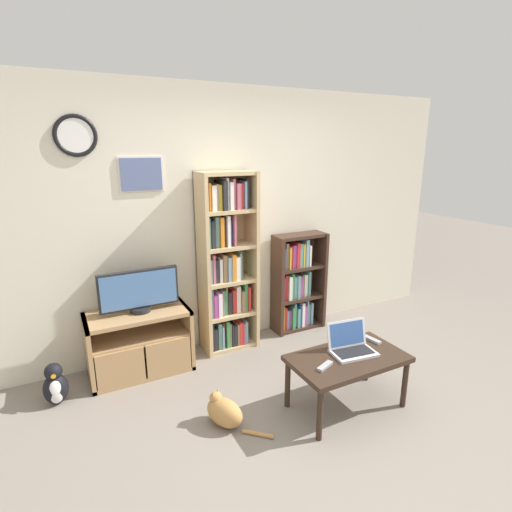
{
  "coord_description": "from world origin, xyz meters",
  "views": [
    {
      "loc": [
        -1.54,
        -1.84,
        2.02
      ],
      "look_at": [
        -0.06,
        1.01,
        1.14
      ],
      "focal_mm": 28.0,
      "sensor_mm": 36.0,
      "label": 1
    }
  ],
  "objects_px": {
    "television": "(139,291)",
    "cat": "(224,411)",
    "bookshelf_short": "(296,284)",
    "penguin_figurine": "(55,386)",
    "bookshelf_tall": "(225,266)",
    "remote_far_from_laptop": "(372,340)",
    "tv_stand": "(140,342)",
    "remote_near_laptop": "(325,366)",
    "coffee_table": "(348,362)",
    "laptop": "(351,345)"
  },
  "relations": [
    {
      "from": "television",
      "to": "remote_far_from_laptop",
      "type": "distance_m",
      "value": 2.06
    },
    {
      "from": "remote_near_laptop",
      "to": "laptop",
      "type": "bearing_deg",
      "value": -94.9
    },
    {
      "from": "tv_stand",
      "to": "bookshelf_short",
      "type": "distance_m",
      "value": 1.79
    },
    {
      "from": "bookshelf_short",
      "to": "penguin_figurine",
      "type": "relative_size",
      "value": 3.11
    },
    {
      "from": "tv_stand",
      "to": "remote_near_laptop",
      "type": "relative_size",
      "value": 5.5
    },
    {
      "from": "television",
      "to": "bookshelf_tall",
      "type": "relative_size",
      "value": 0.39
    },
    {
      "from": "bookshelf_short",
      "to": "remote_near_laptop",
      "type": "bearing_deg",
      "value": -115.09
    },
    {
      "from": "coffee_table",
      "to": "penguin_figurine",
      "type": "xyz_separation_m",
      "value": [
        -2.06,
        1.11,
        -0.23
      ]
    },
    {
      "from": "coffee_table",
      "to": "remote_near_laptop",
      "type": "distance_m",
      "value": 0.27
    },
    {
      "from": "coffee_table",
      "to": "cat",
      "type": "xyz_separation_m",
      "value": [
        -0.95,
        0.25,
        -0.28
      ]
    },
    {
      "from": "remote_near_laptop",
      "to": "television",
      "type": "bearing_deg",
      "value": 16.26
    },
    {
      "from": "bookshelf_short",
      "to": "cat",
      "type": "relative_size",
      "value": 2.22
    },
    {
      "from": "bookshelf_tall",
      "to": "bookshelf_short",
      "type": "bearing_deg",
      "value": 2.17
    },
    {
      "from": "tv_stand",
      "to": "cat",
      "type": "relative_size",
      "value": 1.83
    },
    {
      "from": "bookshelf_short",
      "to": "remote_near_laptop",
      "type": "relative_size",
      "value": 6.69
    },
    {
      "from": "television",
      "to": "laptop",
      "type": "xyz_separation_m",
      "value": [
        1.38,
        -1.24,
        -0.28
      ]
    },
    {
      "from": "bookshelf_short",
      "to": "cat",
      "type": "bearing_deg",
      "value": -139.8
    },
    {
      "from": "bookshelf_tall",
      "to": "remote_near_laptop",
      "type": "height_order",
      "value": "bookshelf_tall"
    },
    {
      "from": "remote_near_laptop",
      "to": "remote_far_from_laptop",
      "type": "xyz_separation_m",
      "value": [
        0.61,
        0.16,
        0.0
      ]
    },
    {
      "from": "penguin_figurine",
      "to": "television",
      "type": "bearing_deg",
      "value": 13.66
    },
    {
      "from": "tv_stand",
      "to": "bookshelf_short",
      "type": "bearing_deg",
      "value": 4.51
    },
    {
      "from": "television",
      "to": "cat",
      "type": "distance_m",
      "value": 1.29
    },
    {
      "from": "bookshelf_short",
      "to": "coffee_table",
      "type": "height_order",
      "value": "bookshelf_short"
    },
    {
      "from": "bookshelf_short",
      "to": "coffee_table",
      "type": "distance_m",
      "value": 1.48
    },
    {
      "from": "coffee_table",
      "to": "laptop",
      "type": "distance_m",
      "value": 0.14
    },
    {
      "from": "tv_stand",
      "to": "television",
      "type": "height_order",
      "value": "television"
    },
    {
      "from": "bookshelf_short",
      "to": "laptop",
      "type": "bearing_deg",
      "value": -104.78
    },
    {
      "from": "tv_stand",
      "to": "penguin_figurine",
      "type": "distance_m",
      "value": 0.75
    },
    {
      "from": "tv_stand",
      "to": "penguin_figurine",
      "type": "xyz_separation_m",
      "value": [
        -0.72,
        -0.17,
        -0.14
      ]
    },
    {
      "from": "remote_near_laptop",
      "to": "penguin_figurine",
      "type": "xyz_separation_m",
      "value": [
        -1.8,
        1.15,
        -0.29
      ]
    },
    {
      "from": "remote_near_laptop",
      "to": "coffee_table",
      "type": "bearing_deg",
      "value": -102.05
    },
    {
      "from": "bookshelf_short",
      "to": "coffee_table",
      "type": "bearing_deg",
      "value": -106.8
    },
    {
      "from": "coffee_table",
      "to": "television",
      "type": "bearing_deg",
      "value": 135.42
    },
    {
      "from": "cat",
      "to": "remote_far_from_laptop",
      "type": "bearing_deg",
      "value": -31.18
    },
    {
      "from": "bookshelf_tall",
      "to": "laptop",
      "type": "xyz_separation_m",
      "value": [
        0.51,
        -1.33,
        -0.37
      ]
    },
    {
      "from": "bookshelf_tall",
      "to": "coffee_table",
      "type": "relative_size",
      "value": 1.98
    },
    {
      "from": "laptop",
      "to": "cat",
      "type": "distance_m",
      "value": 1.11
    },
    {
      "from": "bookshelf_short",
      "to": "tv_stand",
      "type": "bearing_deg",
      "value": -175.49
    },
    {
      "from": "bookshelf_tall",
      "to": "bookshelf_short",
      "type": "height_order",
      "value": "bookshelf_tall"
    },
    {
      "from": "coffee_table",
      "to": "cat",
      "type": "height_order",
      "value": "coffee_table"
    },
    {
      "from": "laptop",
      "to": "remote_far_from_laptop",
      "type": "distance_m",
      "value": 0.29
    },
    {
      "from": "penguin_figurine",
      "to": "laptop",
      "type": "bearing_deg",
      "value": -26.35
    },
    {
      "from": "television",
      "to": "remote_far_from_laptop",
      "type": "bearing_deg",
      "value": -35.34
    },
    {
      "from": "bookshelf_short",
      "to": "penguin_figurine",
      "type": "height_order",
      "value": "bookshelf_short"
    },
    {
      "from": "bookshelf_tall",
      "to": "coffee_table",
      "type": "xyz_separation_m",
      "value": [
        0.44,
        -1.38,
        -0.48
      ]
    },
    {
      "from": "coffee_table",
      "to": "remote_near_laptop",
      "type": "relative_size",
      "value": 5.53
    },
    {
      "from": "bookshelf_tall",
      "to": "penguin_figurine",
      "type": "distance_m",
      "value": 1.79
    },
    {
      "from": "television",
      "to": "laptop",
      "type": "relative_size",
      "value": 1.86
    },
    {
      "from": "television",
      "to": "remote_far_from_laptop",
      "type": "xyz_separation_m",
      "value": [
        1.66,
        -1.18,
        -0.33
      ]
    },
    {
      "from": "bookshelf_tall",
      "to": "bookshelf_short",
      "type": "relative_size",
      "value": 1.63
    }
  ]
}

